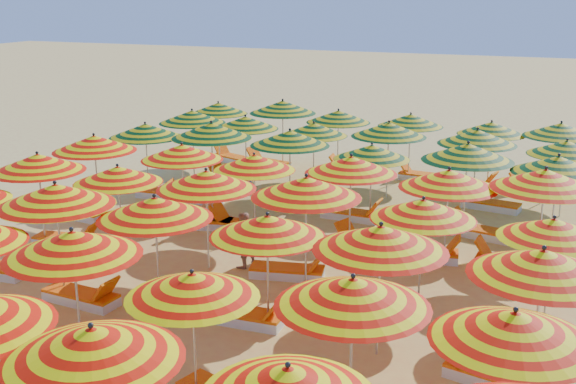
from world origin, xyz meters
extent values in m
plane|color=#E5C765|center=(0.00, 0.00, 0.00)|extent=(120.00, 120.00, 0.00)
cone|color=orange|center=(1.10, -8.80, 2.17)|extent=(3.01, 3.01, 0.44)
sphere|color=black|center=(1.10, -8.80, 2.43)|extent=(0.08, 0.08, 0.08)
cone|color=orange|center=(3.62, -8.49, 2.01)|extent=(2.78, 2.78, 0.41)
sphere|color=black|center=(3.62, -8.49, 2.24)|extent=(0.07, 0.07, 0.07)
cylinder|color=silver|center=(-1.38, -6.00, 1.19)|extent=(0.05, 0.05, 2.39)
cone|color=orange|center=(-1.38, -6.00, 2.23)|extent=(2.63, 2.63, 0.46)
sphere|color=black|center=(-1.38, -6.00, 2.49)|extent=(0.08, 0.08, 0.08)
cylinder|color=silver|center=(1.14, -6.34, 1.07)|extent=(0.04, 0.04, 2.13)
cone|color=orange|center=(1.14, -6.34, 1.99)|extent=(2.40, 2.40, 0.41)
sphere|color=black|center=(1.14, -6.34, 2.23)|extent=(0.07, 0.07, 0.07)
cylinder|color=silver|center=(3.67, -6.07, 1.17)|extent=(0.04, 0.04, 2.34)
cone|color=orange|center=(3.67, -6.07, 2.18)|extent=(2.49, 2.49, 0.45)
sphere|color=black|center=(3.67, -6.07, 2.44)|extent=(0.08, 0.08, 0.08)
cone|color=orange|center=(5.96, -6.23, 2.13)|extent=(2.35, 2.35, 0.43)
sphere|color=black|center=(5.96, -6.23, 2.38)|extent=(0.08, 0.08, 0.08)
cylinder|color=silver|center=(-3.50, -3.83, 1.23)|extent=(0.05, 0.05, 2.47)
cone|color=orange|center=(-3.50, -3.83, 2.30)|extent=(2.96, 2.96, 0.47)
sphere|color=black|center=(-3.50, -3.83, 2.57)|extent=(0.08, 0.08, 0.08)
cylinder|color=silver|center=(-1.25, -3.58, 1.18)|extent=(0.04, 0.04, 2.36)
cone|color=orange|center=(-1.25, -3.58, 2.20)|extent=(2.96, 2.96, 0.45)
sphere|color=black|center=(-1.25, -3.58, 2.46)|extent=(0.08, 0.08, 0.08)
cylinder|color=silver|center=(1.19, -3.50, 1.12)|extent=(0.04, 0.04, 2.25)
cone|color=orange|center=(1.19, -3.50, 2.10)|extent=(2.87, 2.87, 0.43)
sphere|color=black|center=(1.19, -3.50, 2.34)|extent=(0.07, 0.07, 0.07)
cylinder|color=silver|center=(3.48, -3.79, 1.20)|extent=(0.05, 0.05, 2.41)
cone|color=orange|center=(3.48, -3.79, 2.25)|extent=(2.64, 2.64, 0.46)
sphere|color=black|center=(3.48, -3.79, 2.51)|extent=(0.08, 0.08, 0.08)
cylinder|color=silver|center=(6.18, -3.95, 1.20)|extent=(0.05, 0.05, 2.39)
cone|color=orange|center=(6.18, -3.95, 2.23)|extent=(2.81, 2.81, 0.46)
sphere|color=black|center=(6.18, -3.95, 2.50)|extent=(0.08, 0.08, 0.08)
cylinder|color=silver|center=(-6.10, -1.34, 1.18)|extent=(0.05, 0.05, 2.37)
cone|color=orange|center=(-6.10, -1.34, 2.21)|extent=(2.57, 2.57, 0.45)
sphere|color=black|center=(-6.10, -1.34, 2.47)|extent=(0.08, 0.08, 0.08)
cylinder|color=silver|center=(-3.87, -1.09, 1.10)|extent=(0.04, 0.04, 2.20)
cone|color=orange|center=(-3.87, -1.09, 2.05)|extent=(2.25, 2.25, 0.42)
sphere|color=black|center=(-3.87, -1.09, 2.29)|extent=(0.07, 0.07, 0.07)
cylinder|color=silver|center=(-1.37, -1.18, 1.17)|extent=(0.04, 0.04, 2.34)
cone|color=orange|center=(-1.37, -1.18, 2.18)|extent=(2.94, 2.94, 0.45)
sphere|color=black|center=(-1.37, -1.18, 2.44)|extent=(0.08, 0.08, 0.08)
cylinder|color=silver|center=(1.14, -1.25, 1.22)|extent=(0.05, 0.05, 2.45)
cone|color=orange|center=(1.14, -1.25, 2.29)|extent=(2.66, 2.66, 0.47)
sphere|color=black|center=(1.14, -1.25, 2.55)|extent=(0.08, 0.08, 0.08)
cylinder|color=silver|center=(3.70, -1.22, 1.11)|extent=(0.04, 0.04, 2.22)
cone|color=orange|center=(3.70, -1.22, 2.07)|extent=(2.37, 2.37, 0.42)
sphere|color=black|center=(3.70, -1.22, 2.31)|extent=(0.07, 0.07, 0.07)
cylinder|color=silver|center=(6.25, -1.30, 1.07)|extent=(0.04, 0.04, 2.14)
cone|color=orange|center=(6.25, -1.30, 2.00)|extent=(2.19, 2.19, 0.41)
sphere|color=black|center=(6.25, -1.30, 2.23)|extent=(0.07, 0.07, 0.07)
cylinder|color=silver|center=(-6.21, 1.14, 1.19)|extent=(0.05, 0.05, 2.38)
cone|color=orange|center=(-6.21, 1.14, 2.22)|extent=(2.87, 2.87, 0.45)
sphere|color=black|center=(-6.21, 1.14, 2.48)|extent=(0.08, 0.08, 0.08)
cylinder|color=silver|center=(-3.53, 1.43, 1.14)|extent=(0.04, 0.04, 2.28)
cone|color=orange|center=(-3.53, 1.43, 2.12)|extent=(2.68, 2.68, 0.43)
sphere|color=black|center=(-3.53, 1.43, 2.37)|extent=(0.08, 0.08, 0.08)
cylinder|color=silver|center=(-1.31, 1.36, 1.09)|extent=(0.04, 0.04, 2.19)
cone|color=orange|center=(-1.31, 1.36, 2.04)|extent=(2.59, 2.59, 0.42)
sphere|color=black|center=(-1.31, 1.36, 2.28)|extent=(0.07, 0.07, 0.07)
cylinder|color=silver|center=(1.32, 1.48, 1.17)|extent=(0.04, 0.04, 2.34)
cone|color=orange|center=(1.32, 1.48, 2.19)|extent=(3.04, 3.04, 0.45)
sphere|color=black|center=(1.32, 1.48, 2.44)|extent=(0.08, 0.08, 0.08)
cylinder|color=silver|center=(3.83, 1.04, 1.17)|extent=(0.04, 0.04, 2.34)
cone|color=orange|center=(3.83, 1.04, 2.18)|extent=(2.36, 2.36, 0.45)
sphere|color=black|center=(3.83, 1.04, 2.44)|extent=(0.08, 0.08, 0.08)
cylinder|color=silver|center=(5.94, 1.36, 1.23)|extent=(0.05, 0.05, 2.47)
cone|color=orange|center=(5.94, 1.36, 2.30)|extent=(3.20, 3.20, 0.47)
sphere|color=black|center=(5.94, 1.36, 2.57)|extent=(0.08, 0.08, 0.08)
cylinder|color=silver|center=(-6.12, 3.64, 1.15)|extent=(0.04, 0.04, 2.30)
cone|color=#626608|center=(-6.12, 3.64, 2.15)|extent=(2.55, 2.55, 0.44)
sphere|color=black|center=(-6.12, 3.64, 2.40)|extent=(0.08, 0.08, 0.08)
cylinder|color=silver|center=(-3.78, 3.66, 1.24)|extent=(0.05, 0.05, 2.48)
cone|color=#626608|center=(-3.78, 3.66, 2.31)|extent=(2.88, 2.88, 0.47)
sphere|color=black|center=(-3.78, 3.66, 2.59)|extent=(0.08, 0.08, 0.08)
cylinder|color=silver|center=(-1.33, 3.94, 1.19)|extent=(0.05, 0.05, 2.37)
cone|color=#626608|center=(-1.33, 3.94, 2.21)|extent=(2.59, 2.59, 0.45)
sphere|color=black|center=(-1.33, 3.94, 2.47)|extent=(0.08, 0.08, 0.08)
cylinder|color=silver|center=(1.21, 3.81, 1.09)|extent=(0.04, 0.04, 2.18)
cone|color=#626608|center=(1.21, 3.81, 2.03)|extent=(2.74, 2.74, 0.41)
sphere|color=black|center=(1.21, 3.81, 2.27)|extent=(0.07, 0.07, 0.07)
cylinder|color=silver|center=(3.88, 3.62, 1.23)|extent=(0.05, 0.05, 2.45)
cone|color=#626608|center=(3.88, 3.62, 2.29)|extent=(2.77, 2.77, 0.47)
sphere|color=black|center=(3.88, 3.62, 2.56)|extent=(0.08, 0.08, 0.08)
cylinder|color=silver|center=(6.15, 3.51, 1.17)|extent=(0.04, 0.04, 2.33)
cone|color=#626608|center=(6.15, 3.51, 2.18)|extent=(3.03, 3.03, 0.44)
sphere|color=black|center=(6.15, 3.51, 2.43)|extent=(0.08, 0.08, 0.08)
cylinder|color=silver|center=(-5.94, 6.32, 1.16)|extent=(0.04, 0.04, 2.33)
cone|color=#626608|center=(-5.94, 6.32, 2.17)|extent=(2.71, 2.71, 0.44)
sphere|color=black|center=(-5.94, 6.32, 2.43)|extent=(0.08, 0.08, 0.08)
cylinder|color=silver|center=(-3.92, 6.36, 1.12)|extent=(0.04, 0.04, 2.25)
cone|color=#626608|center=(-3.92, 6.36, 2.10)|extent=(2.50, 2.50, 0.43)
sphere|color=black|center=(-3.92, 6.36, 2.34)|extent=(0.07, 0.07, 0.07)
cylinder|color=silver|center=(-1.42, 6.27, 1.10)|extent=(0.04, 0.04, 2.20)
cone|color=#626608|center=(-1.42, 6.27, 2.06)|extent=(2.86, 2.86, 0.42)
sphere|color=black|center=(-1.42, 6.27, 2.30)|extent=(0.07, 0.07, 0.07)
cylinder|color=silver|center=(1.05, 6.36, 1.18)|extent=(0.05, 0.05, 2.37)
cone|color=#626608|center=(1.05, 6.36, 2.21)|extent=(2.96, 2.96, 0.45)
sphere|color=black|center=(1.05, 6.36, 2.47)|extent=(0.08, 0.08, 0.08)
cylinder|color=silver|center=(3.77, 6.25, 1.18)|extent=(0.04, 0.04, 2.36)
cone|color=#626608|center=(3.77, 6.25, 2.20)|extent=(2.49, 2.49, 0.45)
sphere|color=black|center=(3.77, 6.25, 2.46)|extent=(0.08, 0.08, 0.08)
cylinder|color=silver|center=(6.28, 6.29, 1.11)|extent=(0.04, 0.04, 2.21)
cone|color=#626608|center=(6.28, 6.29, 2.06)|extent=(2.72, 2.72, 0.42)
sphere|color=black|center=(6.28, 6.29, 2.30)|extent=(0.07, 0.07, 0.07)
cylinder|color=silver|center=(-6.20, 8.80, 1.12)|extent=(0.04, 0.04, 2.23)
cone|color=#626608|center=(-6.20, 8.80, 2.08)|extent=(2.32, 2.32, 0.43)
sphere|color=black|center=(-6.20, 8.80, 2.33)|extent=(0.07, 0.07, 0.07)
cylinder|color=silver|center=(-3.55, 8.79, 1.23)|extent=(0.05, 0.05, 2.46)
cone|color=#626608|center=(-3.55, 8.79, 2.29)|extent=(2.93, 2.93, 0.47)
sphere|color=black|center=(-3.55, 8.79, 2.56)|extent=(0.08, 0.08, 0.08)
cylinder|color=silver|center=(-1.33, 8.55, 1.14)|extent=(0.04, 0.04, 2.27)
cone|color=#626608|center=(-1.33, 8.55, 2.12)|extent=(2.34, 2.34, 0.43)
sphere|color=black|center=(-1.33, 8.55, 2.37)|extent=(0.08, 0.08, 0.08)
cylinder|color=silver|center=(1.18, 8.86, 1.13)|extent=(0.04, 0.04, 2.25)
cone|color=#626608|center=(1.18, 8.86, 2.10)|extent=(2.45, 2.45, 0.43)
sphere|color=black|center=(1.18, 8.86, 2.35)|extent=(0.08, 0.08, 0.08)
cylinder|color=silver|center=(3.92, 8.57, 1.11)|extent=(0.04, 0.04, 2.22)
cone|color=#626608|center=(3.92, 8.57, 2.07)|extent=(2.80, 2.80, 0.42)
sphere|color=black|center=(3.92, 8.57, 2.31)|extent=(0.07, 0.07, 0.07)
cylinder|color=silver|center=(6.05, 8.50, 1.17)|extent=(0.04, 0.04, 2.33)
cone|color=#626608|center=(6.05, 8.50, 2.18)|extent=(2.78, 2.78, 0.44)
sphere|color=black|center=(6.05, 8.50, 2.43)|extent=(0.08, 0.08, 0.08)
cube|color=white|center=(-3.29, -5.86, 0.10)|extent=(1.76, 0.80, 0.20)
cube|color=#F8630B|center=(-3.29, -5.86, 0.23)|extent=(1.76, 0.80, 0.06)
cube|color=white|center=(-1.93, -6.21, 0.10)|extent=(1.76, 0.79, 0.20)
cube|color=#F8630B|center=(-1.93, -6.21, 0.23)|extent=(1.76, 0.79, 0.06)
cube|color=#F8630B|center=(-2.63, -6.12, 0.45)|extent=(0.44, 0.62, 0.48)
cube|color=white|center=(-2.95, -3.98, 0.10)|extent=(1.74, 0.73, 0.20)
cube|color=#F8630B|center=(-2.95, -3.98, 0.23)|extent=(1.74, 0.73, 0.06)
cube|color=#F8630B|center=(-2.25, -4.04, 0.45)|extent=(0.41, 0.61, 0.48)
cube|color=white|center=(-0.70, -3.52, 0.10)|extent=(1.80, 1.12, 0.20)
cube|color=#F8630B|center=(-0.70, -3.52, 0.23)|extent=(1.80, 1.12, 0.06)
cube|color=#F8630B|center=(-0.04, -3.28, 0.45)|extent=(0.54, 0.67, 0.48)
cube|color=white|center=(0.64, -3.54, 0.10)|extent=(1.72, 0.63, 0.20)
cube|color=#F8630B|center=(0.64, -3.54, 0.23)|extent=(1.72, 0.63, 0.06)
cube|color=#F8630B|center=(1.34, -3.52, 0.45)|extent=(0.38, 0.59, 0.48)
cube|color=white|center=(5.63, -4.08, 0.10)|extent=(1.79, 0.94, 0.20)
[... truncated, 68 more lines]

